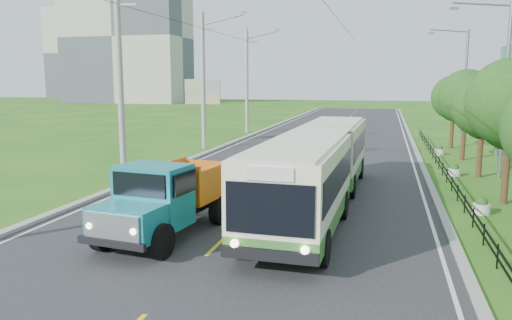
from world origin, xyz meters
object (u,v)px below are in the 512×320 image
at_px(planter_mid, 454,171).
at_px(billboard_left, 203,96).
at_px(tree_fourth, 484,109).
at_px(tree_fifth, 467,100).
at_px(tree_third, 512,108).
at_px(dump_truck, 168,194).
at_px(pole_near, 121,80).
at_px(streetlight_far, 463,83).
at_px(billboard_right, 511,76).
at_px(bus, 319,163).
at_px(planter_far, 440,151).
at_px(pole_far, 247,81).
at_px(planter_near, 481,207).
at_px(tree_back, 454,100).
at_px(streetlight_mid, 503,84).
at_px(pole_mid, 204,80).

distance_m(planter_mid, billboard_left, 20.99).
height_order(tree_fourth, tree_fifth, tree_fifth).
distance_m(tree_third, dump_truck, 14.25).
xyz_separation_m(pole_near, streetlight_far, (18.90, 19.00, -0.19)).
height_order(pole_near, billboard_right, pole_near).
bearing_deg(tree_fifth, billboard_right, -3.30).
distance_m(pole_near, bus, 11.70).
distance_m(planter_far, billboard_right, 6.58).
bearing_deg(streetlight_far, dump_truck, -114.56).
xyz_separation_m(tree_fourth, billboard_left, (-19.36, 9.86, 0.28)).
xyz_separation_m(pole_near, pole_far, (0.00, 24.00, 0.00)).
height_order(pole_near, streetlight_far, pole_near).
xyz_separation_m(streetlight_far, dump_truck, (-12.55, -27.47, -3.50)).
height_order(planter_near, billboard_left, billboard_left).
relative_size(pole_far, tree_back, 1.82).
xyz_separation_m(pole_far, planter_far, (16.86, -11.00, -4.81)).
relative_size(tree_back, planter_mid, 8.21).
bearing_deg(tree_third, tree_fourth, 90.00).
xyz_separation_m(pole_far, planter_mid, (16.86, -19.00, -4.81)).
relative_size(tree_fifth, streetlight_mid, 0.64).
xyz_separation_m(tree_back, streetlight_mid, (0.79, -12.14, 1.25)).
distance_m(pole_near, planter_near, 17.79).
relative_size(tree_third, bus, 0.38).
bearing_deg(bus, tree_fourth, 50.75).
bearing_deg(bus, pole_mid, 125.81).
xyz_separation_m(tree_fifth, streetlight_far, (0.79, 7.86, 1.05)).
relative_size(tree_back, streetlight_mid, 0.61).
bearing_deg(planter_near, tree_fourth, 81.23).
distance_m(planter_far, bus, 17.75).
xyz_separation_m(pole_mid, tree_fifth, (18.12, -0.86, -1.24)).
bearing_deg(tree_fourth, planter_mid, -173.61).
bearing_deg(planter_far, pole_near, -142.37).
distance_m(tree_third, tree_back, 18.00).
xyz_separation_m(streetlight_far, bus, (-8.25, -22.55, -3.07)).
distance_m(tree_third, billboard_left, 25.02).
bearing_deg(billboard_right, streetlight_far, 101.71).
bearing_deg(tree_back, streetlight_far, 67.08).
bearing_deg(tree_third, billboard_right, 78.36).
height_order(tree_back, dump_truck, tree_back).
height_order(bus, dump_truck, bus).
xyz_separation_m(pole_far, streetlight_mid, (18.90, -19.00, -0.19)).
distance_m(tree_fourth, streetlight_mid, 1.54).
height_order(planter_near, planter_mid, same).
bearing_deg(tree_fifth, planter_near, -95.08).
bearing_deg(tree_fifth, tree_fourth, -90.00).
height_order(pole_mid, dump_truck, pole_mid).
height_order(planter_mid, billboard_left, billboard_left).
bearing_deg(billboard_left, planter_far, -6.31).
bearing_deg(planter_near, planter_mid, 90.00).
bearing_deg(planter_mid, planter_near, -90.00).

